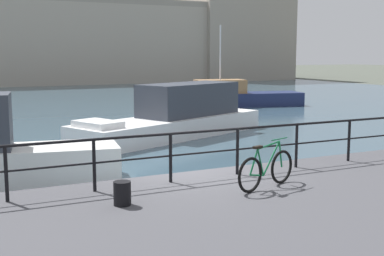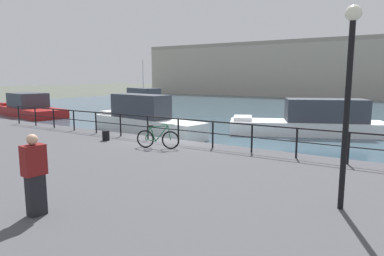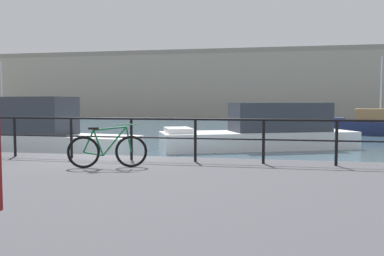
% 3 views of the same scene
% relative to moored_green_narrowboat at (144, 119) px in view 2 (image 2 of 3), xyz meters
% --- Properties ---
extents(ground_plane, '(240.00, 240.00, 0.00)m').
position_rel_moored_green_narrowboat_xyz_m(ground_plane, '(5.30, -4.28, -0.98)').
color(ground_plane, '#4C5147').
extents(water_basin, '(80.00, 60.00, 0.01)m').
position_rel_moored_green_narrowboat_xyz_m(water_basin, '(5.30, 25.92, -0.98)').
color(water_basin, '#385160').
rests_on(water_basin, ground_plane).
extents(quay_promenade, '(56.00, 13.00, 0.85)m').
position_rel_moored_green_narrowboat_xyz_m(quay_promenade, '(5.30, -10.78, -0.56)').
color(quay_promenade, '#47474C').
rests_on(quay_promenade, ground_plane).
extents(moored_green_narrowboat, '(8.98, 3.35, 2.52)m').
position_rel_moored_green_narrowboat_xyz_m(moored_green_narrowboat, '(0.00, 0.00, 0.00)').
color(moored_green_narrowboat, white).
rests_on(moored_green_narrowboat, water_basin).
extents(moored_red_daysailer, '(10.15, 4.83, 2.11)m').
position_rel_moored_green_narrowboat_xyz_m(moored_red_daysailer, '(-16.08, 2.37, -0.21)').
color(moored_red_daysailer, maroon).
rests_on(moored_red_daysailer, water_basin).
extents(moored_white_yacht, '(9.70, 6.08, 5.45)m').
position_rel_moored_green_narrowboat_xyz_m(moored_white_yacht, '(-12.44, 14.01, -0.06)').
color(moored_white_yacht, white).
rests_on(moored_white_yacht, water_basin).
extents(moored_blue_motorboat, '(9.80, 6.05, 2.27)m').
position_rel_moored_green_narrowboat_xyz_m(moored_blue_motorboat, '(9.33, 5.33, -0.10)').
color(moored_blue_motorboat, white).
rests_on(moored_blue_motorboat, water_basin).
extents(quay_railing, '(21.65, 0.07, 1.08)m').
position_rel_moored_green_narrowboat_xyz_m(quay_railing, '(5.26, -5.03, 0.60)').
color(quay_railing, black).
rests_on(quay_railing, quay_promenade).
extents(parked_bicycle, '(1.70, 0.61, 0.98)m').
position_rel_moored_green_narrowboat_xyz_m(parked_bicycle, '(5.99, -6.34, 0.25)').
color(parked_bicycle, black).
rests_on(parked_bicycle, quay_promenade).
extents(mooring_bollard, '(0.32, 0.32, 0.44)m').
position_rel_moored_green_narrowboat_xyz_m(mooring_bollard, '(2.96, -6.18, 0.08)').
color(mooring_bollard, black).
rests_on(mooring_bollard, quay_promenade).
extents(quay_lamp_post, '(0.32, 0.32, 4.23)m').
position_rel_moored_green_narrowboat_xyz_m(quay_lamp_post, '(13.14, -9.21, 2.60)').
color(quay_lamp_post, black).
rests_on(quay_lamp_post, quay_promenade).
extents(standing_person, '(0.33, 0.47, 1.69)m').
position_rel_moored_green_narrowboat_xyz_m(standing_person, '(7.89, -12.87, 0.73)').
color(standing_person, black).
rests_on(standing_person, quay_promenade).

